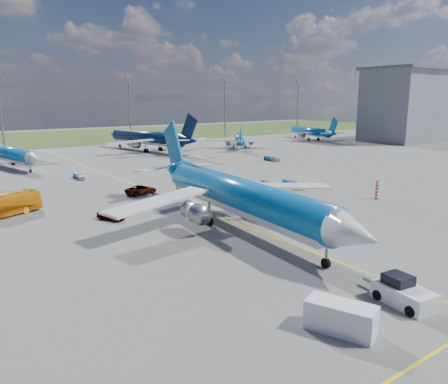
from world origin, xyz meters
TOP-DOWN VIEW (x-y plane):
  - ground at (0.00, 0.00)m, footprint 400.00×400.00m
  - grass_strip at (0.00, 150.00)m, footprint 400.00×80.00m
  - taxiway_lines at (0.17, 27.70)m, footprint 60.25×160.00m
  - floodlight_masts at (10.00, 110.00)m, footprint 202.20×0.50m
  - terminal_building at (120.00, 60.00)m, footprint 42.00×22.00m
  - warning_post at (26.00, 8.00)m, footprint 0.50×0.50m
  - bg_jet_nnw at (-14.75, 76.55)m, footprint 32.47×38.58m
  - bg_jet_n at (24.92, 86.76)m, footprint 40.54×48.42m
  - bg_jet_ne at (53.03, 78.32)m, footprint 35.72×37.29m
  - bg_jet_ene at (90.81, 83.52)m, footprint 33.25×38.92m
  - main_airliner at (-0.80, 8.07)m, footprint 37.72×47.32m
  - pushback_tug at (-2.87, -14.95)m, footprint 2.90×6.47m
  - service_van at (-9.93, -14.88)m, footprint 3.60×5.01m
  - apron_bus at (-23.54, 30.21)m, footprint 11.07×6.51m
  - service_car_a at (-12.20, 20.50)m, footprint 3.14×4.15m
  - service_car_b at (-2.32, 32.57)m, footprint 5.57×3.24m
  - service_car_c at (17.78, 24.59)m, footprint 3.03×4.17m
  - baggage_tug_w at (21.36, 21.86)m, footprint 2.24×5.05m
  - baggage_tug_c at (-6.32, 52.32)m, footprint 1.36×4.43m
  - baggage_tug_e at (40.86, 49.28)m, footprint 1.47×4.92m

SIDE VIEW (x-z plane):
  - ground at x=0.00m, z-range 0.00..0.00m
  - bg_jet_nnw at x=-14.75m, z-range -4.43..4.43m
  - bg_jet_n at x=24.92m, z-range -5.59..5.59m
  - bg_jet_ne at x=53.03m, z-range -3.89..3.89m
  - bg_jet_ene at x=90.81m, z-range -4.39..4.39m
  - main_airliner at x=-0.80m, z-range -5.82..5.82m
  - grass_strip at x=0.00m, z-range 0.00..0.01m
  - taxiway_lines at x=0.17m, z-range 0.00..0.02m
  - baggage_tug_c at x=-6.32m, z-range -0.03..0.95m
  - baggage_tug_e at x=40.86m, z-range -0.03..1.06m
  - baggage_tug_w at x=21.36m, z-range -0.03..1.06m
  - service_car_c at x=17.78m, z-range 0.00..1.12m
  - service_car_a at x=-12.20m, z-range 0.00..1.32m
  - service_car_b at x=-2.32m, z-range 0.00..1.46m
  - pushback_tug at x=-2.87m, z-range -0.21..1.95m
  - service_van at x=-9.93m, z-range 0.00..2.02m
  - warning_post at x=26.00m, z-range 0.00..3.00m
  - apron_bus at x=-23.54m, z-range 0.00..3.04m
  - floodlight_masts at x=10.00m, z-range 1.21..23.91m
  - terminal_building at x=120.00m, z-range 0.07..26.07m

